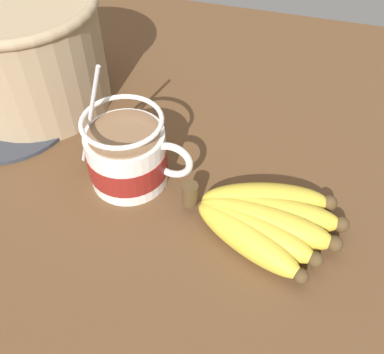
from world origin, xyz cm
name	(u,v)px	position (x,y,z in cm)	size (l,w,h in cm)	color
table	(198,198)	(0.00, 0.00, 1.68)	(103.29, 103.29, 3.36)	brown
coffee_mug	(128,155)	(-9.06, -0.50, 7.47)	(15.48, 10.16, 16.78)	white
banana_bunch	(262,219)	(8.92, -3.93, 5.44)	(19.22, 14.45, 4.48)	#4C381E
woven_basket	(27,52)	(-29.15, 11.27, 11.92)	(23.00, 23.00, 16.36)	tan
small_plate	(9,118)	(-31.34, 5.31, 3.66)	(19.77, 19.77, 0.60)	#333842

